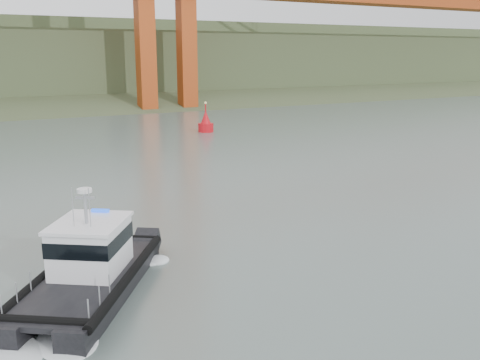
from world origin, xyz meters
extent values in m
plane|color=#55645E|center=(0.00, 0.00, 0.00)|extent=(400.00, 400.00, 0.00)
cube|color=#394829|center=(0.00, 92.00, 0.00)|extent=(500.00, 44.72, 16.25)
cube|color=#394829|center=(0.00, 120.00, 6.00)|extent=(500.00, 70.00, 18.00)
cube|color=#394829|center=(0.00, 145.00, 11.00)|extent=(500.00, 60.00, 16.00)
cube|color=black|center=(-10.58, 3.03, 0.39)|extent=(6.69, 9.00, 1.10)
cube|color=black|center=(-8.53, 1.63, 0.39)|extent=(6.69, 9.00, 1.10)
cube|color=black|center=(-9.82, 1.95, 0.83)|extent=(7.96, 9.27, 0.23)
cube|color=white|center=(-9.30, 2.71, 1.99)|extent=(4.14, 4.28, 2.11)
cube|color=black|center=(-9.30, 2.71, 2.37)|extent=(4.21, 4.36, 0.69)
cube|color=white|center=(-9.30, 2.71, 3.12)|extent=(4.39, 4.54, 0.15)
cylinder|color=#96999E|center=(-9.45, 2.48, 3.87)|extent=(0.15, 0.15, 1.65)
cylinder|color=white|center=(-9.45, 2.48, 4.65)|extent=(0.64, 0.64, 0.17)
cylinder|color=red|center=(16.14, 45.59, 0.46)|extent=(2.07, 2.07, 1.38)
cone|color=red|center=(16.14, 45.59, 1.84)|extent=(1.61, 1.61, 2.07)
cylinder|color=red|center=(16.14, 45.59, 3.22)|extent=(0.18, 0.18, 1.15)
sphere|color=#E5D87F|center=(16.14, 45.59, 3.91)|extent=(0.34, 0.34, 0.34)
camera|label=1|loc=(-14.10, -20.04, 10.32)|focal=40.00mm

